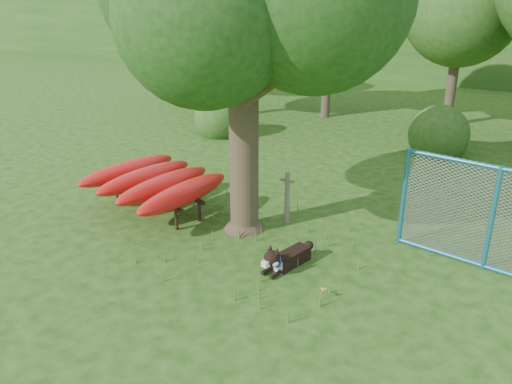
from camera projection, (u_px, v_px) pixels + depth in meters
The scene contains 11 objects.
ground at pixel (213, 262), 9.08m from camera, with size 80.00×80.00×0.00m, color #1C430D.
wooden_post at pixel (287, 197), 10.45m from camera, with size 0.30×0.10×1.12m.
kayak_rack at pixel (155, 181), 11.02m from camera, with size 2.95×3.16×0.91m.
husky_dog at pixel (285, 258), 8.80m from camera, with size 0.52×1.22×0.55m.
fence_section at pixel (492, 219), 8.50m from camera, with size 3.25×0.62×3.19m.
wildflower_clump at pixel (323, 290), 7.90m from camera, with size 0.10×0.09×0.21m.
bg_tree_c at pixel (462, 9), 17.27m from camera, with size 4.00×4.00×6.12m.
bg_tree_f at pixel (215, 15), 22.41m from camera, with size 3.60×3.60×5.55m.
shrub_left at pixel (221, 135), 17.47m from camera, with size 1.80×1.80×1.80m, color #27511A.
shrub_mid at pixel (436, 154), 15.33m from camera, with size 1.80×1.80×1.80m, color #27511A.
wooded_hillside at pixel (478, 23), 30.38m from camera, with size 80.00×12.00×6.00m, color #27511A.
Camera 1 is at (4.77, -6.46, 4.50)m, focal length 35.00 mm.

